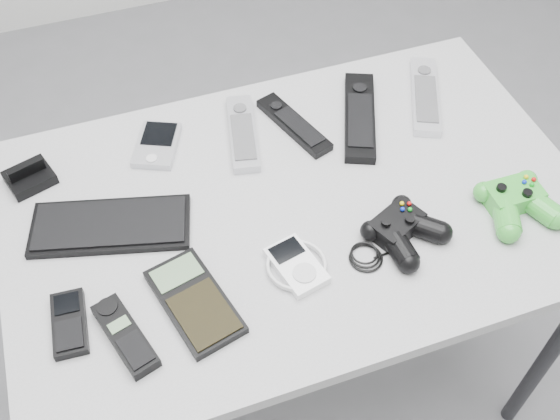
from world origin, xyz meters
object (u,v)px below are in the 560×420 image
object	(u,v)px
mp3_player	(296,265)
controller_green	(517,200)
pda	(157,144)
remote_black_a	(294,124)
cordless_handset	(125,335)
pda_keyboard	(111,225)
remote_black_b	(360,116)
remote_silver_b	(425,95)
mobile_phone	(69,323)
desk	(296,222)
remote_silver_a	(243,132)
controller_black	(403,228)
calculator	(194,301)

from	to	relation	value
mp3_player	controller_green	distance (m)	0.41
pda	mp3_player	world-z (taller)	same
remote_black_a	cordless_handset	xyz separation A→B (m)	(-0.40, -0.35, 0.00)
pda_keyboard	remote_black_b	xyz separation A→B (m)	(0.52, 0.11, 0.00)
controller_green	remote_silver_b	bearing A→B (deg)	93.83
remote_black_b	cordless_handset	distance (m)	0.63
remote_black_b	mobile_phone	size ratio (longest dim) A/B	2.16
remote_black_a	cordless_handset	size ratio (longest dim) A/B	1.33
remote_silver_b	pda_keyboard	bearing A→B (deg)	-145.01
pda_keyboard	remote_black_a	distance (m)	0.41
desk	remote_black_b	bearing A→B (deg)	39.51
pda	mobile_phone	size ratio (longest dim) A/B	1.03
desk	remote_black_a	xyz separation A→B (m)	(0.06, 0.18, 0.07)
cordless_handset	pda	bearing A→B (deg)	53.79
remote_silver_a	controller_black	xyz separation A→B (m)	(0.18, -0.32, 0.01)
desk	pda	distance (m)	0.31
remote_silver_a	controller_black	world-z (taller)	controller_black
pda_keyboard	pda	distance (m)	0.20
controller_black	pda	bearing A→B (deg)	110.88
controller_green	mp3_player	bearing A→B (deg)	179.82
remote_silver_b	controller_black	xyz separation A→B (m)	(-0.20, -0.30, 0.01)
calculator	controller_black	distance (m)	0.37
mp3_player	desk	bearing A→B (deg)	56.89
remote_black_a	remote_silver_b	world-z (taller)	remote_silver_b
desk	remote_black_a	size ratio (longest dim) A/B	5.46
remote_silver_a	remote_silver_b	world-z (taller)	same
pda_keyboard	cordless_handset	xyz separation A→B (m)	(-0.02, -0.22, 0.00)
pda_keyboard	pda	xyz separation A→B (m)	(0.12, 0.17, 0.00)
remote_black_b	cordless_handset	bearing A→B (deg)	-125.22
remote_black_a	mp3_player	size ratio (longest dim) A/B	1.76
pda_keyboard	mp3_player	bearing A→B (deg)	-19.07
cordless_handset	mp3_player	size ratio (longest dim) A/B	1.33
pda	mp3_player	xyz separation A→B (m)	(0.16, -0.35, 0.00)
controller_black	remote_black_b	bearing A→B (deg)	56.14
remote_black_a	remote_silver_a	bearing A→B (deg)	156.39
desk	remote_silver_b	world-z (taller)	remote_silver_b
calculator	controller_green	xyz separation A→B (m)	(0.59, 0.00, 0.01)
remote_silver_b	mobile_phone	world-z (taller)	remote_silver_b
remote_silver_a	mp3_player	world-z (taller)	remote_silver_a
pda_keyboard	mp3_player	size ratio (longest dim) A/B	2.53
calculator	mp3_player	distance (m)	0.18
desk	controller_black	size ratio (longest dim) A/B	4.82
remote_silver_b	pda	bearing A→B (deg)	-159.90
desk	remote_silver_b	xyz separation A→B (m)	(0.34, 0.17, 0.07)
remote_silver_b	mp3_player	size ratio (longest dim) A/B	2.10
controller_black	desk	bearing A→B (deg)	113.14
pda_keyboard	cordless_handset	size ratio (longest dim) A/B	1.90
remote_black_b	calculator	distance (m)	0.52
controller_black	mp3_player	bearing A→B (deg)	156.76
remote_black_a	mobile_phone	world-z (taller)	same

